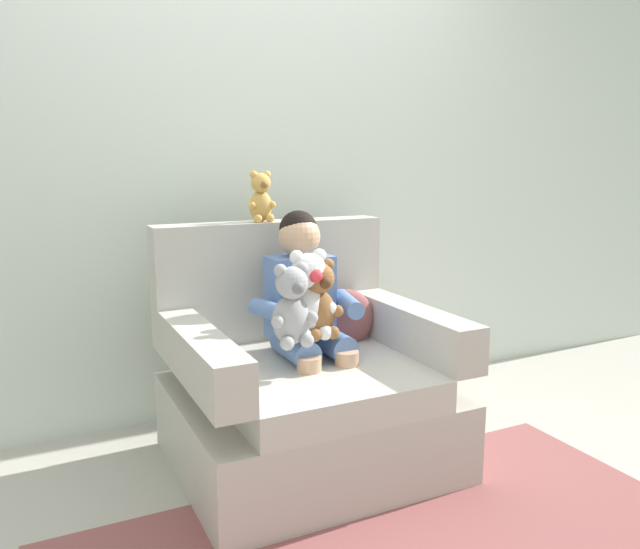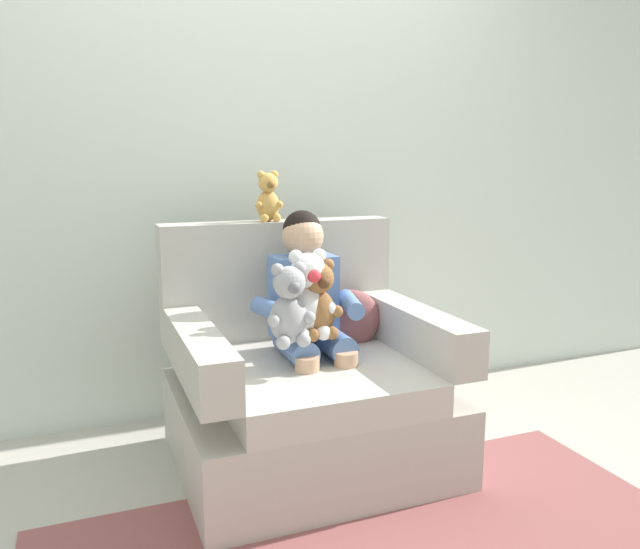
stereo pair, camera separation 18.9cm
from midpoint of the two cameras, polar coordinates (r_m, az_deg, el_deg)
name	(u,v)px [view 2 (the right image)]	position (r m, az deg, el deg)	size (l,w,h in m)	color
ground_plane	(309,463)	(2.67, 1.13, -16.88)	(8.00, 8.00, 0.00)	#ADA89E
back_wall	(255,143)	(3.06, -4.20, 11.87)	(6.00, 0.10, 2.60)	silver
armchair	(305,389)	(2.58, 0.78, -10.42)	(1.03, 0.91, 0.96)	#BCB7AD
seated_child	(309,303)	(2.51, 1.13, -2.65)	(0.45, 0.39, 0.82)	#597AB7
plush_white	(308,297)	(2.36, 1.19, -2.09)	(0.20, 0.17, 0.34)	white
plush_brown	(318,301)	(2.37, 2.12, -2.49)	(0.18, 0.15, 0.30)	brown
plush_grey	(289,307)	(2.27, -0.45, -3.01)	(0.18, 0.15, 0.31)	#9E9EA3
plush_honey_on_backrest	(268,198)	(2.71, -2.75, 6.99)	(0.13, 0.11, 0.22)	gold
throw_pillow	(350,319)	(2.71, 4.79, -4.09)	(0.26, 0.12, 0.26)	#8C4C4C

